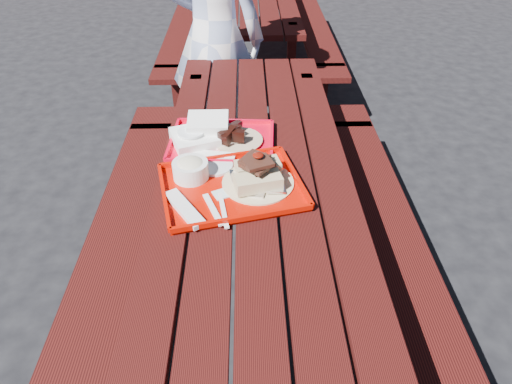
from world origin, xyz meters
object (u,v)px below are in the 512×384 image
far_tray (220,140)px  picnic_table_far (249,11)px  picnic_table_near (255,220)px  person (214,37)px  near_tray (230,178)px

far_tray → picnic_table_far: bearing=86.8°
picnic_table_near → far_tray: bearing=117.9°
far_tray → person: bearing=93.9°
picnic_table_near → picnic_table_far: bearing=90.0°
picnic_table_near → person: (-0.21, 1.34, 0.27)m
near_tray → picnic_table_far: bearing=88.1°
picnic_table_far → near_tray: near_tray is taller
picnic_table_far → person: (-0.21, -1.46, 0.27)m
far_tray → person: (-0.07, 1.08, 0.06)m
picnic_table_near → person: 1.39m
near_tray → picnic_table_near: bearing=14.7°
person → picnic_table_near: bearing=113.7°
picnic_table_near → near_tray: bearing=-165.3°
near_tray → far_tray: 0.29m
near_tray → far_tray: near_tray is taller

